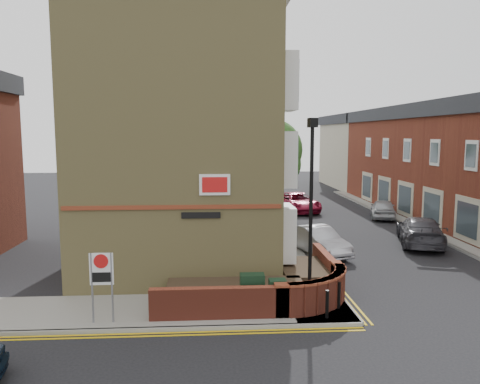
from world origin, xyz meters
The scene contains 27 objects.
ground centered at (0.00, 0.00, 0.00)m, with size 120.00×120.00×0.00m, color black.
pavement_corner centered at (-3.50, 1.50, 0.06)m, with size 13.00×3.00×0.12m, color gray.
pavement_main centered at (2.00, 16.00, 0.06)m, with size 2.00×32.00×0.12m, color gray.
pavement_far centered at (13.00, 13.00, 0.06)m, with size 4.00×40.00×0.12m, color gray.
kerb_side centered at (-3.50, 0.00, 0.06)m, with size 13.00×0.15×0.12m, color gray.
kerb_main_near centered at (3.00, 16.00, 0.06)m, with size 0.15×32.00×0.12m, color gray.
kerb_main_far centered at (11.00, 13.00, 0.06)m, with size 0.15×40.00×0.12m, color gray.
yellow_lines_side centered at (-3.50, -0.25, 0.01)m, with size 13.00×0.28×0.01m, color gold.
yellow_lines_main centered at (3.25, 16.00, 0.01)m, with size 0.28×32.00×0.01m, color gold.
corner_building centered at (-2.84, 8.00, 6.23)m, with size 8.95×10.40×13.60m.
garden_wall centered at (0.00, 2.50, 0.00)m, with size 6.80×6.00×1.20m, color maroon, non-canonical shape.
lamppost centered at (1.60, 1.20, 3.34)m, with size 0.25×0.50×6.30m.
utility_cabinet_large centered at (-0.30, 1.30, 0.72)m, with size 0.80×0.45×1.20m, color black.
utility_cabinet_small centered at (0.50, 1.00, 0.67)m, with size 0.55×0.40×1.10m, color black.
bollard_near centered at (2.00, 0.40, 0.57)m, with size 0.11×0.11×0.90m, color black.
bollard_far centered at (2.60, 1.20, 0.57)m, with size 0.11×0.11×0.90m, color black.
zone_sign centered at (-5.00, 0.50, 1.64)m, with size 0.72×0.07×2.20m.
far_terrace centered at (14.50, 17.00, 4.04)m, with size 5.40×30.40×8.00m.
far_terrace_cream centered at (14.50, 38.00, 4.05)m, with size 5.40×12.40×8.00m.
tree_near centered at (2.00, 14.05, 4.70)m, with size 3.64×3.65×6.70m.
tree_mid centered at (2.00, 22.05, 5.20)m, with size 4.03×4.03×7.42m.
tree_far centered at (2.00, 30.05, 4.91)m, with size 3.81×3.81×7.00m.
traffic_light_assembly centered at (2.40, 25.00, 2.78)m, with size 0.20×0.16×4.20m.
silver_car_near centered at (3.66, 8.72, 0.68)m, with size 1.44×4.14×1.36m, color #A7A8AF.
red_car_main centered at (5.00, 21.54, 0.72)m, with size 2.40×5.21×1.45m, color maroon.
grey_car_far centered at (9.56, 10.29, 0.76)m, with size 2.13×5.23×1.52m, color #343339.
silver_car_far centered at (10.50, 18.21, 0.68)m, with size 1.62×4.02×1.37m, color #A7AAAE.
Camera 1 is at (-1.67, -13.61, 5.91)m, focal length 35.00 mm.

